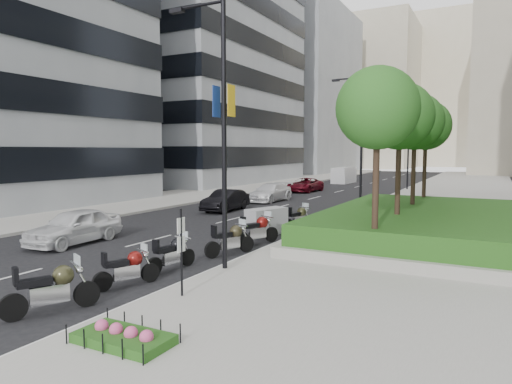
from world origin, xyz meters
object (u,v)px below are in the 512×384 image
Objects in this scene: parking_sign at (181,248)px; motorcycle_0 at (53,288)px; motorcycle_5 at (266,222)px; motorcycle_2 at (173,254)px; motorcycle_6 at (299,218)px; car_d at (305,185)px; lamp_post_2 at (407,140)px; car_b at (226,200)px; car_c at (270,192)px; motorcycle_1 at (128,268)px; car_a at (74,226)px; motorcycle_4 at (258,230)px; delivery_van at (343,176)px; lamp_post_1 at (359,135)px; lamp_post_0 at (220,118)px; motorcycle_3 at (231,239)px.

motorcycle_0 is at bearing -135.71° from parking_sign.
parking_sign reaches higher than motorcycle_0.
motorcycle_2 is at bearing -158.95° from motorcycle_5.
motorcycle_6 is at bearing 2.89° from motorcycle_2.
car_d is (-7.59, 20.05, 0.08)m from motorcycle_6.
parking_sign is (0.66, -38.00, -3.61)m from lamp_post_2.
motorcycle_2 is 0.50× the size of car_b.
motorcycle_5 is at bearing 176.20° from motorcycle_6.
car_b is 6.58m from car_c.
motorcycle_2 is (0.02, 2.08, 0.02)m from motorcycle_1.
motorcycle_5 is at bearing -61.96° from car_c.
car_a is 18.85m from car_c.
car_d reaches higher than motorcycle_5.
motorcycle_2 is 30.34m from car_d.
motorcycle_5 is 2.32m from motorcycle_6.
motorcycle_4 is (0.57, 5.12, 0.06)m from motorcycle_2.
lamp_post_1 is at bearing -68.81° from delivery_van.
parking_sign is 0.53× the size of delivery_van.
motorcycle_2 is (-1.54, -0.59, -4.49)m from lamp_post_0.
motorcycle_6 is (-0.88, -26.09, -4.47)m from lamp_post_2.
motorcycle_5 is at bearing -93.31° from lamp_post_2.
car_c is (-6.84, 17.53, 0.10)m from motorcycle_3.
lamp_post_0 is at bearing -62.30° from motorcycle_2.
delivery_van reaches higher than motorcycle_4.
motorcycle_3 is at bearing 7.78° from car_a.
delivery_van is at bearing 33.18° from motorcycle_0.
motorcycle_3 is (0.63, 7.50, -0.02)m from motorcycle_0.
lamp_post_0 reaches higher than motorcycle_3.
motorcycle_0 is at bearing -92.30° from lamp_post_2.
lamp_post_0 reaches higher than car_c.
lamp_post_0 is 9.19m from car_a.
motorcycle_0 is 2.55m from motorcycle_1.
motorcycle_0 is 11.92m from motorcycle_5.
car_d is (-6.91, 31.62, 0.12)m from motorcycle_1.
car_a reaches higher than motorcycle_0.
lamp_post_2 reaches higher than parking_sign.
lamp_post_0 is 16.04m from car_b.
car_d is (-9.12, 31.95, -0.78)m from parking_sign.
parking_sign is 0.51× the size of car_d.
motorcycle_2 is (-1.54, -35.59, -4.49)m from lamp_post_2.
lamp_post_1 is at bearing -90.00° from lamp_post_2.
delivery_van is (-8.71, 25.44, -4.16)m from lamp_post_1.
car_c is at bearing 23.98° from motorcycle_2.
lamp_post_2 is 17.62m from car_c.
lamp_post_1 reaches higher than parking_sign.
motorcycle_3 is 12.97m from car_b.
parking_sign is 1.13× the size of motorcycle_0.
car_a reaches higher than car_b.
car_b is at bearing 59.81° from motorcycle_4.
lamp_post_0 reaches higher than car_d.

